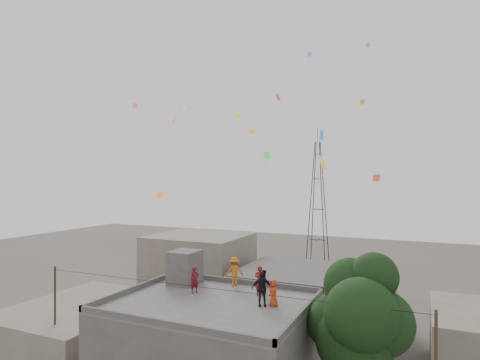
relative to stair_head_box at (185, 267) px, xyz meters
The scene contains 15 objects.
parapet 4.21m from the stair_head_box, 39.09° to the right, with size 10.00×8.00×0.30m.
stair_head_box is the anchor object (origin of this frame).
neighbor_west 9.34m from the stair_head_box, behind, with size 8.00×10.00×4.00m, color #6B6255.
neighbor_north 13.35m from the stair_head_box, 65.48° to the left, with size 12.00×9.00×5.00m, color #494644.
neighbor_northwest 15.45m from the stair_head_box, 116.91° to the left, with size 9.00×8.00×7.00m, color #6B6255.
tree 10.80m from the stair_head_box, 10.74° to the right, with size 4.90×4.60×9.10m.
utility_line 6.26m from the stair_head_box, 46.14° to the right, with size 20.12×0.62×7.40m.
transmission_tower 37.46m from the stair_head_box, 91.23° to the left, with size 2.97×2.97×20.01m.
person_red_adult 5.14m from the stair_head_box, ahead, with size 0.59×0.39×1.63m, color maroon.
person_orange_child 6.69m from the stair_head_box, 16.44° to the right, with size 0.66×0.43×1.34m, color red.
person_dark_child 5.17m from the stair_head_box, ahead, with size 0.63×0.49×1.30m, color black.
person_dark_adult 6.23m from the stair_head_box, 19.60° to the right, with size 1.02×0.42×1.74m, color black.
person_orange_adult 3.07m from the stair_head_box, 15.10° to the left, with size 1.10×0.63×1.71m, color #C96817.
person_red_child 2.21m from the stair_head_box, 43.24° to the right, with size 0.53×0.35×1.46m, color maroon.
kites 10.80m from the stair_head_box, 50.82° to the left, with size 17.49×18.94×12.05m.
Camera 1 is at (10.02, -18.26, 12.45)m, focal length 30.00 mm.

